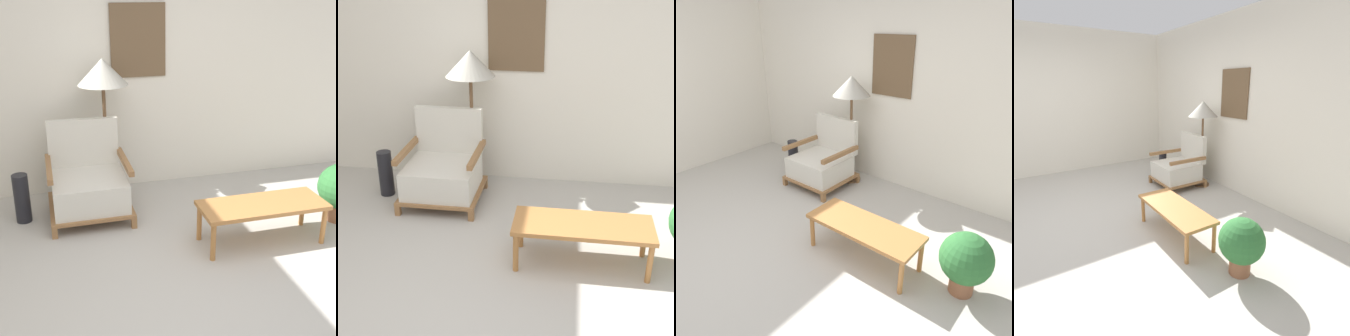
% 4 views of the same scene
% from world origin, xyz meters
% --- Properties ---
extents(ground_plane, '(14.00, 14.00, 0.00)m').
position_xyz_m(ground_plane, '(0.00, 0.00, 0.00)').
color(ground_plane, '#B7B2A8').
extents(wall_back, '(8.00, 0.09, 2.70)m').
position_xyz_m(wall_back, '(0.00, 2.44, 1.35)').
color(wall_back, silver).
rests_on(wall_back, ground_plane).
extents(armchair, '(0.76, 0.74, 0.87)m').
position_xyz_m(armchair, '(-0.53, 1.79, 0.31)').
color(armchair, olive).
rests_on(armchair, ground_plane).
extents(floor_lamp, '(0.48, 0.48, 1.43)m').
position_xyz_m(floor_lamp, '(-0.31, 2.11, 1.25)').
color(floor_lamp, brown).
rests_on(floor_lamp, ground_plane).
extents(coffee_table, '(1.08, 0.42, 0.36)m').
position_xyz_m(coffee_table, '(0.82, 0.88, 0.32)').
color(coffee_table, '#B2753D').
rests_on(coffee_table, ground_plane).
extents(vase, '(0.14, 0.14, 0.47)m').
position_xyz_m(vase, '(-1.15, 1.81, 0.23)').
color(vase, black).
rests_on(vase, ground_plane).
extents(potted_plant, '(0.42, 0.42, 0.55)m').
position_xyz_m(potted_plant, '(1.70, 1.06, 0.32)').
color(potted_plant, '#935B3D').
rests_on(potted_plant, ground_plane).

